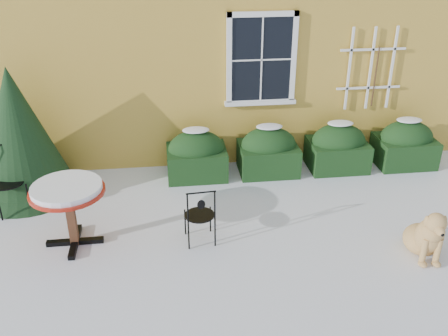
{
  "coord_description": "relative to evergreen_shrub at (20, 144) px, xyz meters",
  "views": [
    {
      "loc": [
        -0.81,
        -5.47,
        4.18
      ],
      "look_at": [
        0.0,
        1.0,
        0.9
      ],
      "focal_mm": 40.0,
      "sensor_mm": 36.0,
      "label": 1
    }
  ],
  "objects": [
    {
      "name": "hedge_row",
      "position": [
        4.84,
        0.23,
        -0.47
      ],
      "size": [
        4.95,
        0.8,
        0.91
      ],
      "color": "black",
      "rests_on": "ground"
    },
    {
      "name": "dog",
      "position": [
        5.8,
        -2.56,
        -0.55
      ],
      "size": [
        0.57,
        0.87,
        0.8
      ],
      "rotation": [
        0.0,
        0.0,
        -0.11
      ],
      "color": "tan",
      "rests_on": "ground"
    },
    {
      "name": "ground",
      "position": [
        3.19,
        -2.32,
        -0.87
      ],
      "size": [
        80.0,
        80.0,
        0.0
      ],
      "primitive_type": "plane",
      "color": "white",
      "rests_on": "ground"
    },
    {
      "name": "patio_chair_near",
      "position": [
        2.78,
        -1.84,
        -0.42
      ],
      "size": [
        0.44,
        0.43,
        0.9
      ],
      "rotation": [
        0.0,
        0.0,
        3.22
      ],
      "color": "black",
      "rests_on": "ground"
    },
    {
      "name": "patio_chair_far",
      "position": [
        -0.15,
        -0.57,
        -0.35
      ],
      "size": [
        0.63,
        0.63,
        1.05
      ],
      "rotation": [
        0.0,
        0.0,
        0.51
      ],
      "color": "black",
      "rests_on": "ground"
    },
    {
      "name": "evergreen_shrub",
      "position": [
        0.0,
        0.0,
        0.0
      ],
      "size": [
        1.79,
        1.79,
        2.17
      ],
      "rotation": [
        0.0,
        0.0,
        0.28
      ],
      "color": "black",
      "rests_on": "ground"
    },
    {
      "name": "bistro_table",
      "position": [
        0.99,
        -1.68,
        -0.08
      ],
      "size": [
        1.03,
        1.03,
        0.95
      ],
      "rotation": [
        0.0,
        0.0,
        0.43
      ],
      "color": "black",
      "rests_on": "ground"
    }
  ]
}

